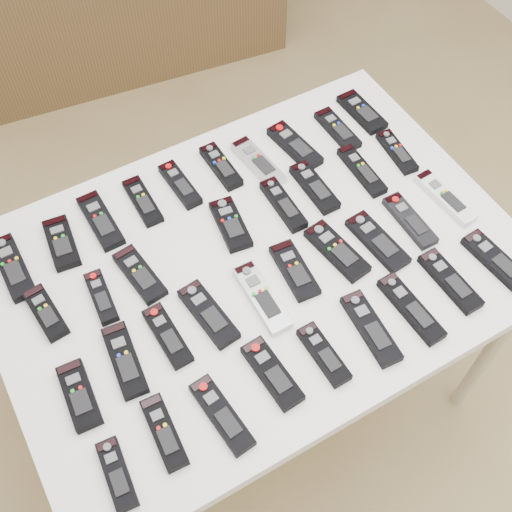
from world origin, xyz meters
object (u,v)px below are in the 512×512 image
remote_12 (140,274)px  remote_13 (231,224)px  remote_23 (294,270)px  remote_28 (117,474)px  remote_20 (168,336)px  remote_0 (13,268)px  remote_14 (283,205)px  remote_27 (445,198)px  remote_15 (314,187)px  remote_31 (272,373)px  remote_30 (222,415)px  remote_8 (338,130)px  remote_7 (295,146)px  remote_22 (262,297)px  remote_24 (337,251)px  remote_3 (143,201)px  remote_9 (362,112)px  remote_21 (208,314)px  remote_11 (101,297)px  remote_33 (371,328)px  remote_19 (125,360)px  remote_4 (180,185)px  remote_26 (410,221)px  remote_16 (362,171)px  remote_32 (324,354)px  remote_18 (79,395)px  remote_2 (101,221)px  remote_17 (397,152)px  remote_1 (62,243)px  table (256,273)px  remote_10 (46,313)px  remote_6 (258,163)px  remote_35 (450,281)px

remote_12 → remote_13: remote_13 is taller
remote_23 → remote_28: bearing=-152.3°
remote_20 → remote_0: bearing=123.1°
remote_14 → remote_27: bearing=-25.4°
remote_15 → remote_31: (-0.36, -0.39, 0.00)m
remote_30 → remote_8: bearing=34.7°
remote_7 → remote_22: 0.48m
remote_24 → remote_28: bearing=-169.2°
remote_3 → remote_9: bearing=-0.6°
remote_21 → remote_22: size_ratio=0.90×
remote_0 → remote_13: remote_0 is taller
remote_11 → remote_33: bearing=-32.6°
remote_19 → remote_28: same height
remote_33 → remote_28: bearing=-174.2°
remote_4 → remote_26: bearing=-43.9°
remote_12 → remote_16: same height
remote_14 → remote_22: 0.28m
remote_20 → remote_32: bearing=-39.4°
remote_8 → remote_21: 0.67m
remote_18 → remote_32: remote_18 is taller
remote_2 → remote_7: size_ratio=1.02×
remote_9 → remote_33: bearing=-125.4°
remote_19 → remote_27: 0.89m
remote_9 → remote_22: same height
remote_11 → remote_21: (0.19, -0.16, 0.00)m
remote_8 → remote_17: 0.18m
remote_23 → remote_26: size_ratio=0.95×
remote_12 → remote_8: bearing=6.6°
remote_21 → remote_31: 0.20m
remote_30 → remote_31: remote_31 is taller
remote_16 → remote_33: size_ratio=0.95×
remote_22 → remote_31: size_ratio=1.15×
remote_0 → remote_15: bearing=-11.3°
remote_3 → remote_7: 0.44m
remote_12 → remote_2: bearing=88.9°
remote_9 → remote_32: (-0.51, -0.58, 0.00)m
remote_1 → remote_19: size_ratio=0.85×
remote_8 → remote_11: remote_11 is taller
table → remote_16: bearing=15.0°
remote_12 → remote_31: size_ratio=0.96×
remote_28 → remote_7: bearing=41.8°
remote_10 → remote_31: same height
remote_18 → remote_7: bearing=30.5°
remote_6 → remote_22: remote_6 is taller
remote_18 → remote_24: 0.68m
remote_19 → remote_15: bearing=24.2°
remote_2 → remote_30: size_ratio=1.01×
remote_8 → remote_22: 0.58m
remote_23 → remote_33: 0.23m
remote_10 → remote_35: remote_10 is taller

